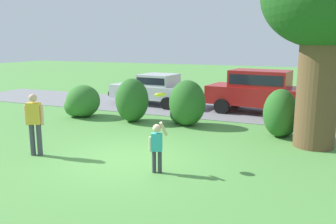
# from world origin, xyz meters

# --- Properties ---
(ground_plane) EXTENTS (80.00, 80.00, 0.00)m
(ground_plane) POSITION_xyz_m (0.00, 0.00, 0.00)
(ground_plane) COLOR #518E42
(driveway_strip) EXTENTS (28.00, 4.40, 0.02)m
(driveway_strip) POSITION_xyz_m (0.00, 7.80, 0.01)
(driveway_strip) COLOR slate
(driveway_strip) RESTS_ON ground
(oak_tree_large) EXTENTS (3.60, 3.58, 6.00)m
(oak_tree_large) POSITION_xyz_m (4.61, 3.39, 4.15)
(oak_tree_large) COLOR brown
(oak_tree_large) RESTS_ON ground
(shrub_near_tree) EXTENTS (1.49, 1.48, 1.36)m
(shrub_near_tree) POSITION_xyz_m (-4.61, 4.12, 0.62)
(shrub_near_tree) COLOR #33702B
(shrub_near_tree) RESTS_ON ground
(shrub_centre_left) EXTENTS (1.28, 1.41, 1.73)m
(shrub_centre_left) POSITION_xyz_m (-2.18, 4.16, 0.86)
(shrub_centre_left) COLOR #286023
(shrub_centre_left) RESTS_ON ground
(shrub_centre) EXTENTS (1.46, 1.35, 1.73)m
(shrub_centre) POSITION_xyz_m (0.03, 4.41, 0.80)
(shrub_centre) COLOR #286023
(shrub_centre) RESTS_ON ground
(shrub_centre_right) EXTENTS (1.12, 1.24, 1.61)m
(shrub_centre_right) POSITION_xyz_m (3.50, 4.10, 0.76)
(shrub_centre_right) COLOR #286023
(shrub_centre_right) RESTS_ON ground
(parked_sedan) EXTENTS (4.53, 2.36, 1.56)m
(parked_sedan) POSITION_xyz_m (-3.01, 8.02, 0.85)
(parked_sedan) COLOR silver
(parked_sedan) RESTS_ON ground
(parked_suv) EXTENTS (4.85, 2.44, 1.92)m
(parked_suv) POSITION_xyz_m (2.19, 7.86, 1.08)
(parked_suv) COLOR maroon
(parked_suv) RESTS_ON ground
(child_thrower) EXTENTS (0.39, 0.36, 1.29)m
(child_thrower) POSITION_xyz_m (1.15, -0.60, 0.72)
(child_thrower) COLOR #383842
(child_thrower) RESTS_ON ground
(frisbee) EXTENTS (0.30, 0.27, 0.18)m
(frisbee) POSITION_xyz_m (0.98, -0.03, 1.83)
(frisbee) COLOR yellow
(adult_onlooker) EXTENTS (0.50, 0.34, 1.74)m
(adult_onlooker) POSITION_xyz_m (-2.54, -0.72, 0.98)
(adult_onlooker) COLOR #3F3F4C
(adult_onlooker) RESTS_ON ground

